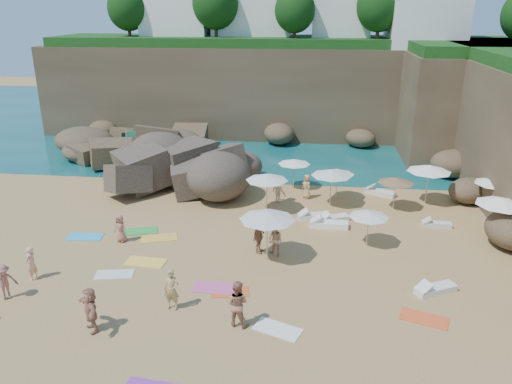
# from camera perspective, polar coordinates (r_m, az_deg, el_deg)

# --- Properties ---
(ground) EXTENTS (120.00, 120.00, 0.00)m
(ground) POSITION_cam_1_polar(r_m,az_deg,el_deg) (25.15, -5.35, -6.47)
(ground) COLOR tan
(ground) RESTS_ON ground
(seawater) EXTENTS (120.00, 120.00, 0.00)m
(seawater) POSITION_cam_1_polar(r_m,az_deg,el_deg) (53.35, 1.20, 8.18)
(seawater) COLOR #0C4751
(seawater) RESTS_ON ground
(cliff_back) EXTENTS (44.00, 8.00, 8.00)m
(cliff_back) POSITION_cam_1_polar(r_m,az_deg,el_deg) (47.57, 3.10, 11.54)
(cliff_back) COLOR brown
(cliff_back) RESTS_ON ground
(cliff_corner) EXTENTS (10.00, 12.00, 8.00)m
(cliff_corner) POSITION_cam_1_polar(r_m,az_deg,el_deg) (44.24, 22.70, 9.34)
(cliff_corner) COLOR brown
(cliff_corner) RESTS_ON ground
(rock_promontory) EXTENTS (12.00, 7.00, 2.00)m
(rock_promontory) POSITION_cam_1_polar(r_m,az_deg,el_deg) (42.63, -15.59, 4.25)
(rock_promontory) COLOR brown
(rock_promontory) RESTS_ON ground
(clifftop_buildings) EXTENTS (28.48, 9.48, 7.00)m
(clifftop_buildings) POSITION_cam_1_polar(r_m,az_deg,el_deg) (47.74, 4.57, 20.27)
(clifftop_buildings) COLOR white
(clifftop_buildings) RESTS_ON cliff_back
(clifftop_trees) EXTENTS (35.60, 23.82, 4.40)m
(clifftop_trees) POSITION_cam_1_polar(r_m,az_deg,el_deg) (41.42, 6.87, 20.19)
(clifftop_trees) COLOR #11380F
(clifftop_trees) RESTS_ON ground
(marina_masts) EXTENTS (3.10, 0.10, 6.00)m
(marina_masts) POSITION_cam_1_polar(r_m,az_deg,el_deg) (56.75, -15.94, 11.23)
(marina_masts) COLOR white
(marina_masts) RESTS_ON ground
(rock_outcrop) EXTENTS (8.54, 7.03, 3.04)m
(rock_outcrop) POSITION_cam_1_polar(r_m,az_deg,el_deg) (33.68, -7.25, 0.59)
(rock_outcrop) COLOR brown
(rock_outcrop) RESTS_ON ground
(flag_pole) EXTENTS (0.67, 0.26, 3.49)m
(flag_pole) POSITION_cam_1_polar(r_m,az_deg,el_deg) (35.41, -14.31, 4.89)
(flag_pole) COLOR silver
(flag_pole) RESTS_ON ground
(parasol_0) EXTENTS (2.13, 2.13, 2.02)m
(parasol_0) POSITION_cam_1_polar(r_m,az_deg,el_deg) (32.64, -4.57, 3.47)
(parasol_0) COLOR silver
(parasol_0) RESTS_ON ground
(parasol_1) EXTENTS (2.46, 2.46, 2.33)m
(parasol_1) POSITION_cam_1_polar(r_m,az_deg,el_deg) (28.68, 1.26, 1.71)
(parasol_1) COLOR silver
(parasol_1) RESTS_ON ground
(parasol_2) EXTENTS (2.12, 2.12, 2.01)m
(parasol_2) POSITION_cam_1_polar(r_m,az_deg,el_deg) (32.70, 4.38, 3.49)
(parasol_2) COLOR silver
(parasol_2) RESTS_ON ground
(parasol_3) EXTENTS (2.62, 2.62, 2.47)m
(parasol_3) POSITION_cam_1_polar(r_m,az_deg,el_deg) (31.55, 19.19, 2.57)
(parasol_3) COLOR silver
(parasol_3) RESTS_ON ground
(parasol_4) EXTENTS (2.35, 2.35, 2.22)m
(parasol_4) POSITION_cam_1_polar(r_m,az_deg,el_deg) (31.47, 25.76, 1.15)
(parasol_4) COLOR silver
(parasol_4) RESTS_ON ground
(parasol_5) EXTENTS (2.44, 2.44, 2.31)m
(parasol_5) POSITION_cam_1_polar(r_m,az_deg,el_deg) (29.87, 8.63, 2.21)
(parasol_5) COLOR silver
(parasol_5) RESTS_ON ground
(parasol_6) EXTENTS (2.10, 2.10, 1.99)m
(parasol_6) POSITION_cam_1_polar(r_m,az_deg,el_deg) (30.24, 15.70, 1.30)
(parasol_6) COLOR silver
(parasol_6) RESTS_ON ground
(parasol_7) EXTENTS (2.11, 2.11, 1.99)m
(parasol_7) POSITION_cam_1_polar(r_m,az_deg,el_deg) (31.02, 9.27, 2.31)
(parasol_7) COLOR silver
(parasol_7) RESTS_ON ground
(parasol_8) EXTENTS (2.53, 2.53, 2.40)m
(parasol_8) POSITION_cam_1_polar(r_m,az_deg,el_deg) (27.81, 26.28, -0.96)
(parasol_8) COLOR silver
(parasol_8) RESTS_ON ground
(parasol_9) EXTENTS (2.64, 2.64, 2.49)m
(parasol_9) POSITION_cam_1_polar(r_m,az_deg,el_deg) (23.06, 1.30, -2.70)
(parasol_9) COLOR silver
(parasol_9) RESTS_ON ground
(parasol_11) EXTENTS (1.99, 1.99, 1.88)m
(parasol_11) POSITION_cam_1_polar(r_m,az_deg,el_deg) (25.27, 12.79, -2.48)
(parasol_11) COLOR silver
(parasol_11) RESTS_ON ground
(lounger_0) EXTENTS (1.84, 1.31, 0.27)m
(lounger_0) POSITION_cam_1_polar(r_m,az_deg,el_deg) (28.45, 8.87, -3.02)
(lounger_0) COLOR white
(lounger_0) RESTS_ON ground
(lounger_1) EXTENTS (2.01, 1.45, 0.30)m
(lounger_1) POSITION_cam_1_polar(r_m,az_deg,el_deg) (32.93, 13.99, -0.06)
(lounger_1) COLOR silver
(lounger_1) RESTS_ON ground
(lounger_2) EXTENTS (1.92, 1.09, 0.28)m
(lounger_2) POSITION_cam_1_polar(r_m,az_deg,el_deg) (28.62, 6.65, -2.75)
(lounger_2) COLOR silver
(lounger_2) RESTS_ON ground
(lounger_3) EXTENTS (2.08, 0.75, 0.32)m
(lounger_3) POSITION_cam_1_polar(r_m,az_deg,el_deg) (27.62, 8.34, -3.68)
(lounger_3) COLOR white
(lounger_3) RESTS_ON ground
(lounger_4) EXTENTS (1.56, 0.54, 0.24)m
(lounger_4) POSITION_cam_1_polar(r_m,az_deg,el_deg) (29.17, 19.95, -3.50)
(lounger_4) COLOR silver
(lounger_4) RESTS_ON ground
(lounger_5) EXTENTS (1.89, 1.38, 0.28)m
(lounger_5) POSITION_cam_1_polar(r_m,az_deg,el_deg) (22.75, 19.85, -10.42)
(lounger_5) COLOR silver
(lounger_5) RESTS_ON ground
(towel_2) EXTENTS (1.73, 1.11, 0.03)m
(towel_2) POSITION_cam_1_polar(r_m,az_deg,el_deg) (21.53, -3.03, -11.35)
(towel_2) COLOR #E05823
(towel_2) RESTS_ON ground
(towel_4) EXTENTS (1.94, 1.08, 0.03)m
(towel_4) POSITION_cam_1_polar(r_m,az_deg,el_deg) (24.35, -12.50, -7.83)
(towel_4) COLOR yellow
(towel_4) RESTS_ON ground
(towel_5) EXTENTS (1.83, 1.16, 0.03)m
(towel_5) POSITION_cam_1_polar(r_m,az_deg,el_deg) (23.66, -15.87, -9.04)
(towel_5) COLOR silver
(towel_5) RESTS_ON ground
(towel_8) EXTENTS (1.90, 1.07, 0.03)m
(towel_8) POSITION_cam_1_polar(r_m,az_deg,el_deg) (27.73, -18.95, -4.86)
(towel_8) COLOR #2AAAE4
(towel_8) RESTS_ON ground
(towel_9) EXTENTS (1.91, 0.98, 0.03)m
(towel_9) POSITION_cam_1_polar(r_m,az_deg,el_deg) (21.86, -4.71, -10.86)
(towel_9) COLOR #CF508F
(towel_9) RESTS_ON ground
(towel_10) EXTENTS (2.00, 1.44, 0.03)m
(towel_10) POSITION_cam_1_polar(r_m,az_deg,el_deg) (20.95, 18.64, -13.53)
(towel_10) COLOR #ED5525
(towel_10) RESTS_ON ground
(towel_11) EXTENTS (2.02, 1.45, 0.03)m
(towel_11) POSITION_cam_1_polar(r_m,az_deg,el_deg) (27.57, -13.08, -4.39)
(towel_11) COLOR green
(towel_11) RESTS_ON ground
(towel_12) EXTENTS (2.07, 1.48, 0.03)m
(towel_12) POSITION_cam_1_polar(r_m,az_deg,el_deg) (26.59, -11.00, -5.18)
(towel_12) COLOR gold
(towel_12) RESTS_ON ground
(towel_13) EXTENTS (1.97, 1.47, 0.03)m
(towel_13) POSITION_cam_1_polar(r_m,az_deg,el_deg) (19.37, 2.49, -15.40)
(towel_13) COLOR white
(towel_13) RESTS_ON ground
(person_stand_1) EXTENTS (1.05, 0.90, 1.86)m
(person_stand_1) POSITION_cam_1_polar(r_m,az_deg,el_deg) (19.11, -2.18, -12.62)
(person_stand_1) COLOR #A56D52
(person_stand_1) RESTS_ON ground
(person_stand_2) EXTENTS (1.12, 1.02, 1.66)m
(person_stand_2) POSITION_cam_1_polar(r_m,az_deg,el_deg) (30.52, 2.61, 0.27)
(person_stand_2) COLOR tan
(person_stand_2) RESTS_ON ground
(person_stand_3) EXTENTS (0.77, 1.09, 1.72)m
(person_stand_3) POSITION_cam_1_polar(r_m,az_deg,el_deg) (24.31, 0.33, -5.12)
(person_stand_3) COLOR #9F6F4F
(person_stand_3) RESTS_ON ground
(person_stand_4) EXTENTS (0.74, 0.86, 1.55)m
(person_stand_4) POSITION_cam_1_polar(r_m,az_deg,el_deg) (31.34, 5.82, 0.63)
(person_stand_4) COLOR tan
(person_stand_4) RESTS_ON ground
(person_stand_5) EXTENTS (1.73, 1.16, 1.82)m
(person_stand_5) POSITION_cam_1_polar(r_m,az_deg,el_deg) (32.89, -11.66, 1.51)
(person_stand_5) COLOR #A36751
(person_stand_5) RESTS_ON ground
(person_stand_6) EXTENTS (0.43, 0.60, 1.56)m
(person_stand_6) POSITION_cam_1_polar(r_m,az_deg,el_deg) (24.20, -24.32, -7.43)
(person_stand_6) COLOR #EFA987
(person_stand_6) RESTS_ON ground
(person_lie_0) EXTENTS (1.73, 1.81, 0.41)m
(person_lie_0) POSITION_cam_1_polar(r_m,az_deg,el_deg) (23.39, -26.59, -10.42)
(person_lie_0) COLOR #A86254
(person_lie_0) RESTS_ON ground
(person_lie_2) EXTENTS (1.04, 1.55, 0.38)m
(person_lie_2) POSITION_cam_1_polar(r_m,az_deg,el_deg) (26.60, -15.11, -5.12)
(person_lie_2) COLOR #A76553
(person_lie_2) RESTS_ON ground
(person_lie_3) EXTENTS (2.37, 2.35, 0.47)m
(person_lie_3) POSITION_cam_1_polar(r_m,az_deg,el_deg) (20.14, -18.19, -14.24)
(person_lie_3) COLOR tan
(person_lie_3) RESTS_ON ground
(person_lie_4) EXTENTS (0.78, 1.76, 0.41)m
(person_lie_4) POSITION_cam_1_polar(r_m,az_deg,el_deg) (20.65, -9.51, -12.55)
(person_lie_4) COLOR tan
(person_lie_4) RESTS_ON ground
(person_lie_5) EXTENTS (1.51, 1.72, 0.59)m
(person_lie_5) POSITION_cam_1_polar(r_m,az_deg,el_deg) (24.26, 2.20, -6.67)
(person_lie_5) COLOR #DEA77E
(person_lie_5) RESTS_ON ground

